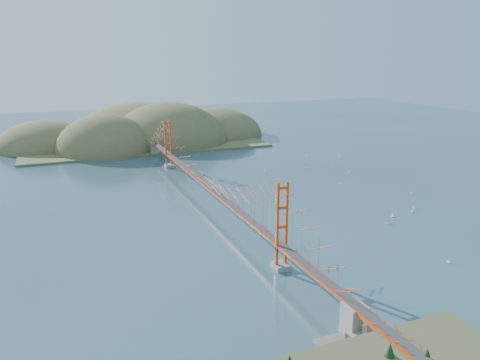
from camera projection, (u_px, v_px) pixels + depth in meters
name	position (u px, v px, depth m)	size (l,w,h in m)	color
ground	(208.00, 202.00, 87.93)	(320.00, 320.00, 0.00)	#2C4A59
bridge	(207.00, 166.00, 86.24)	(2.20, 94.40, 12.00)	gray
approach_viaduct	(395.00, 345.00, 40.92)	(1.40, 12.00, 3.38)	#CC4016
promontory	(369.00, 347.00, 44.61)	(9.00, 6.00, 0.24)	#59544C
fort	(368.00, 337.00, 45.24)	(3.70, 2.30, 1.75)	brown
far_headlands	(147.00, 140.00, 149.89)	(84.00, 58.00, 25.00)	brown
sailboat_10	(449.00, 261.00, 62.89)	(0.46, 0.55, 0.64)	white
sailboat_8	(340.00, 156.00, 125.99)	(0.57, 0.52, 0.64)	white
sailboat_14	(291.00, 181.00, 101.88)	(0.57, 0.58, 0.66)	white
sailboat_13	(412.00, 211.00, 82.49)	(0.59, 0.57, 0.66)	white
sailboat_5	(414.00, 208.00, 84.57)	(0.48, 0.50, 0.56)	white
sailboat_4	(349.00, 172.00, 109.43)	(0.68, 0.68, 0.71)	white
sailboat_3	(214.00, 181.00, 102.28)	(0.52, 0.46, 0.59)	white
sailboat_1	(306.00, 168.00, 113.77)	(0.54, 0.54, 0.56)	white
sailboat_6	(387.00, 223.00, 76.94)	(0.69, 0.69, 0.73)	white
sailboat_15	(262.00, 152.00, 131.85)	(0.46, 0.54, 0.62)	white
sailboat_9	(333.00, 162.00, 119.20)	(0.60, 0.60, 0.63)	white
sailboat_7	(306.00, 155.00, 127.32)	(0.56, 0.50, 0.64)	white
sailboat_16	(340.00, 184.00, 99.78)	(0.50, 0.48, 0.56)	white
sailboat_17	(332.00, 152.00, 131.09)	(0.50, 0.46, 0.56)	white
sailboat_0	(276.00, 196.00, 91.45)	(0.58, 0.60, 0.67)	white
sailboat_2	(392.00, 216.00, 80.15)	(0.63, 0.51, 0.75)	white
sailboat_11	(411.00, 193.00, 93.37)	(0.56, 0.56, 0.61)	white
sailboat_extra_0	(265.00, 170.00, 111.18)	(0.53, 0.53, 0.57)	white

